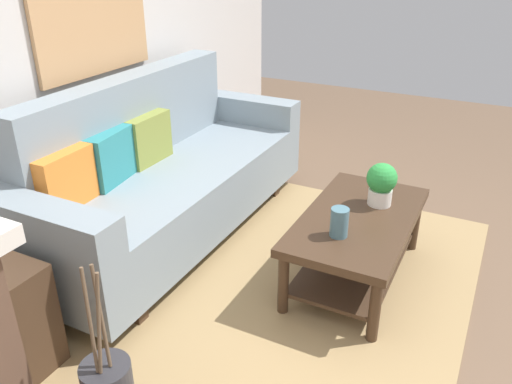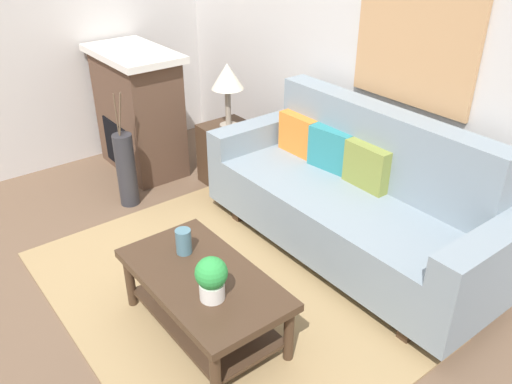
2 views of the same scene
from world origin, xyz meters
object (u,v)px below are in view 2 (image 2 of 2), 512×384
at_px(coffee_table, 203,291).
at_px(throw_pillow_teal, 331,149).
at_px(throw_pillow_orange, 299,134).
at_px(potted_plant_tabletop, 211,277).
at_px(tabletop_vase, 184,241).
at_px(side_table, 229,155).
at_px(table_lamp, 227,79).
at_px(throw_pillow_olive, 367,166).
at_px(floor_vase, 126,170).
at_px(couch, 352,202).
at_px(framed_painting, 415,36).
at_px(fireplace, 139,111).

bearing_deg(coffee_table, throw_pillow_teal, 106.03).
height_order(throw_pillow_orange, potted_plant_tabletop, throw_pillow_orange).
distance_m(tabletop_vase, side_table, 1.76).
height_order(throw_pillow_orange, table_lamp, table_lamp).
bearing_deg(side_table, table_lamp, 180.00).
distance_m(throw_pillow_olive, side_table, 1.52).
bearing_deg(throw_pillow_orange, throw_pillow_teal, 0.00).
distance_m(potted_plant_tabletop, floor_vase, 1.98).
height_order(couch, coffee_table, couch).
bearing_deg(framed_painting, side_table, -160.24).
distance_m(coffee_table, potted_plant_tabletop, 0.33).
xyz_separation_m(potted_plant_tabletop, side_table, (-1.71, 1.32, -0.29)).
xyz_separation_m(throw_pillow_orange, throw_pillow_olive, (0.73, 0.00, 0.00)).
distance_m(side_table, fireplace, 0.97).
bearing_deg(floor_vase, coffee_table, -10.89).
relative_size(couch, potted_plant_tabletop, 8.84).
bearing_deg(coffee_table, tabletop_vase, 172.31).
height_order(throw_pillow_teal, throw_pillow_olive, same).
bearing_deg(potted_plant_tabletop, side_table, 142.34).
relative_size(coffee_table, framed_painting, 1.13).
bearing_deg(table_lamp, couch, 2.27).
xyz_separation_m(tabletop_vase, floor_vase, (-1.46, 0.30, -0.19)).
bearing_deg(tabletop_vase, framed_painting, 83.10).
xyz_separation_m(throw_pillow_teal, side_table, (-1.09, -0.18, -0.40)).
xyz_separation_m(couch, framed_painting, (0.00, 0.47, 1.12)).
xyz_separation_m(throw_pillow_olive, floor_vase, (-1.67, -1.11, -0.36)).
relative_size(throw_pillow_orange, table_lamp, 0.63).
xyz_separation_m(couch, throw_pillow_olive, (0.00, 0.13, 0.25)).
bearing_deg(fireplace, couch, 13.65).
height_order(couch, potted_plant_tabletop, couch).
bearing_deg(table_lamp, floor_vase, -102.85).
bearing_deg(fireplace, coffee_table, -18.52).
distance_m(coffee_table, fireplace, 2.43).
bearing_deg(coffee_table, side_table, 140.22).
bearing_deg(throw_pillow_olive, side_table, -172.85).
bearing_deg(side_table, potted_plant_tabletop, -37.66).
relative_size(fireplace, floor_vase, 1.79).
relative_size(throw_pillow_olive, fireplace, 0.31).
relative_size(tabletop_vase, fireplace, 0.14).
xyz_separation_m(couch, throw_pillow_teal, (-0.36, 0.13, 0.25)).
xyz_separation_m(side_table, fireplace, (-0.79, -0.49, 0.31)).
height_order(coffee_table, side_table, side_table).
height_order(potted_plant_tabletop, framed_painting, framed_painting).
bearing_deg(potted_plant_tabletop, tabletop_vase, 167.86).
bearing_deg(couch, side_table, -177.73).
xyz_separation_m(fireplace, floor_vase, (0.57, -0.44, -0.26)).
relative_size(throw_pillow_teal, potted_plant_tabletop, 1.37).
distance_m(side_table, framed_painting, 2.00).
bearing_deg(potted_plant_tabletop, fireplace, 161.55).
bearing_deg(tabletop_vase, fireplace, 160.18).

